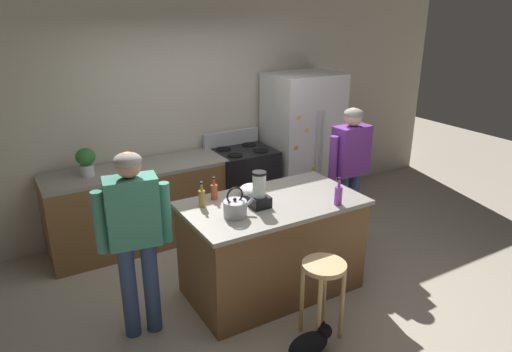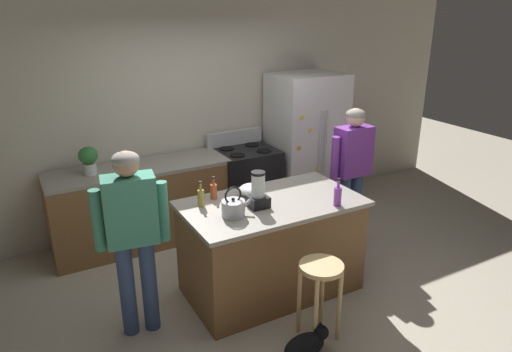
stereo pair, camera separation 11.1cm
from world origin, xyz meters
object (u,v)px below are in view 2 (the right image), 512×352
at_px(bar_stool, 320,281).
at_px(bottle_cooking_sauce, 214,191).
at_px(kitchen_island, 271,246).
at_px(blender_appliance, 258,192).
at_px(stove_range, 245,184).
at_px(tea_kettle, 233,208).
at_px(cat, 306,345).
at_px(potted_plant, 88,159).
at_px(refrigerator, 306,143).
at_px(mixing_bowl, 251,190).
at_px(bottle_vinegar, 201,197).
at_px(person_by_island_left, 132,228).
at_px(bottle_soda, 338,196).
at_px(person_by_sink_right, 352,164).

xyz_separation_m(bar_stool, bottle_cooking_sauce, (-0.43, 1.09, 0.48)).
distance_m(kitchen_island, bottle_cooking_sauce, 0.76).
height_order(blender_appliance, bottle_cooking_sauce, blender_appliance).
height_order(stove_range, bottle_cooking_sauce, bottle_cooking_sauce).
relative_size(bar_stool, tea_kettle, 2.47).
distance_m(kitchen_island, stove_range, 1.61).
distance_m(kitchen_island, bar_stool, 0.78).
xyz_separation_m(cat, potted_plant, (-1.08, 2.49, 1.00)).
height_order(refrigerator, stove_range, refrigerator).
distance_m(kitchen_island, tea_kettle, 0.71).
bearing_deg(bottle_cooking_sauce, tea_kettle, -90.90).
distance_m(bar_stool, mixing_bowl, 1.11).
bearing_deg(bottle_vinegar, refrigerator, 32.54).
bearing_deg(potted_plant, person_by_island_left, -88.62).
distance_m(bar_stool, tea_kettle, 0.94).
height_order(cat, bottle_vinegar, bottle_vinegar).
height_order(cat, bottle_soda, bottle_soda).
bearing_deg(cat, potted_plant, 113.50).
height_order(refrigerator, mixing_bowl, refrigerator).
height_order(bar_stool, blender_appliance, blender_appliance).
xyz_separation_m(cat, bottle_vinegar, (-0.37, 1.15, 0.91)).
distance_m(person_by_island_left, bottle_cooking_sauce, 0.89).
height_order(person_by_island_left, bottle_soda, person_by_island_left).
height_order(person_by_island_left, bar_stool, person_by_island_left).
bearing_deg(tea_kettle, cat, -75.52).
distance_m(potted_plant, blender_appliance, 1.96).
height_order(person_by_sink_right, potted_plant, person_by_sink_right).
height_order(refrigerator, bottle_cooking_sauce, refrigerator).
height_order(person_by_island_left, bottle_vinegar, person_by_island_left).
bearing_deg(stove_range, refrigerator, -1.58).
bearing_deg(person_by_sink_right, cat, -138.29).
height_order(bottle_soda, mixing_bowl, bottle_soda).
height_order(person_by_sink_right, tea_kettle, person_by_sink_right).
bearing_deg(bottle_vinegar, kitchen_island, -19.34).
relative_size(cat, bottle_cooking_sauce, 2.40).
height_order(kitchen_island, refrigerator, refrigerator).
bearing_deg(potted_plant, refrigerator, -1.06).
distance_m(cat, potted_plant, 2.89).
relative_size(stove_range, bottle_soda, 4.35).
bearing_deg(blender_appliance, stove_range, 66.32).
relative_size(stove_range, tea_kettle, 4.04).
relative_size(person_by_island_left, tea_kettle, 5.81).
bearing_deg(person_by_sink_right, bottle_soda, -136.65).
height_order(person_by_sink_right, cat, person_by_sink_right).
xyz_separation_m(stove_range, bottle_vinegar, (-1.12, -1.31, 0.54)).
bearing_deg(refrigerator, mixing_bowl, -139.70).
bearing_deg(stove_range, mixing_bowl, -115.17).
xyz_separation_m(kitchen_island, tea_kettle, (-0.44, -0.11, 0.54)).
relative_size(person_by_island_left, person_by_sink_right, 1.01).
distance_m(kitchen_island, cat, 1.03).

